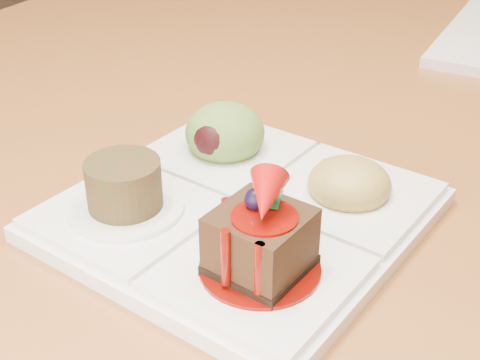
% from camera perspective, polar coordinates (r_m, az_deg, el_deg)
% --- Properties ---
extents(dining_table, '(1.00, 1.80, 0.75)m').
position_cam_1_polar(dining_table, '(0.81, 8.46, 5.42)').
color(dining_table, brown).
rests_on(dining_table, ground).
extents(sampler_plate, '(0.26, 0.26, 0.09)m').
position_cam_1_polar(sampler_plate, '(0.48, 0.05, -1.47)').
color(sampler_plate, white).
rests_on(sampler_plate, dining_table).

